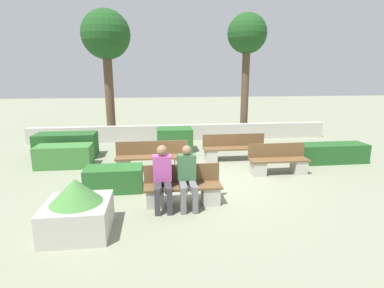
{
  "coord_description": "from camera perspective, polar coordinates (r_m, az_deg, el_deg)",
  "views": [
    {
      "loc": [
        -1.16,
        -7.26,
        2.71
      ],
      "look_at": [
        -0.18,
        0.5,
        0.9
      ],
      "focal_mm": 28.0,
      "sensor_mm": 36.0,
      "label": 1
    }
  ],
  "objects": [
    {
      "name": "person_seated_woman",
      "position": [
        6.21,
        -0.9,
        -5.83
      ],
      "size": [
        0.38,
        0.64,
        1.29
      ],
      "color": "slate",
      "rests_on": "ground_plane"
    },
    {
      "name": "bench_right_side",
      "position": [
        8.73,
        16.13,
        -3.48
      ],
      "size": [
        1.65,
        0.48,
        0.83
      ],
      "rotation": [
        0.0,
        0.0,
        0.18
      ],
      "color": "brown",
      "rests_on": "ground_plane"
    },
    {
      "name": "hedge_block_near_right",
      "position": [
        7.43,
        -14.62,
        -6.44
      ],
      "size": [
        1.34,
        0.69,
        0.58
      ],
      "color": "#286028",
      "rests_on": "ground_plane"
    },
    {
      "name": "tree_leftmost",
      "position": [
        14.07,
        -16.06,
        18.83
      ],
      "size": [
        2.09,
        2.09,
        5.44
      ],
      "color": "brown",
      "rests_on": "ground_plane"
    },
    {
      "name": "person_seated_man",
      "position": [
        6.18,
        -5.65,
        -5.83
      ],
      "size": [
        0.38,
        0.64,
        1.32
      ],
      "color": "#333338",
      "rests_on": "ground_plane"
    },
    {
      "name": "ground_plane",
      "position": [
        7.84,
        1.78,
        -7.21
      ],
      "size": [
        60.0,
        60.0,
        0.0
      ],
      "primitive_type": "plane",
      "color": "gray"
    },
    {
      "name": "tree_center_left",
      "position": [
        13.85,
        10.43,
        19.18
      ],
      "size": [
        1.7,
        1.7,
        5.3
      ],
      "color": "brown",
      "rests_on": "ground_plane"
    },
    {
      "name": "hedge_block_far_left",
      "position": [
        10.87,
        -3.35,
        0.84
      ],
      "size": [
        1.26,
        0.87,
        0.84
      ],
      "color": "#286028",
      "rests_on": "ground_plane"
    },
    {
      "name": "hedge_block_mid_right",
      "position": [
        10.87,
        -22.79,
        -0.23
      ],
      "size": [
        1.95,
        0.85,
        0.82
      ],
      "color": "#235623",
      "rests_on": "ground_plane"
    },
    {
      "name": "bench_back",
      "position": [
        8.74,
        -7.57,
        -2.92
      ],
      "size": [
        2.09,
        0.48,
        0.83
      ],
      "rotation": [
        0.0,
        0.0,
        -0.17
      ],
      "color": "brown",
      "rests_on": "ground_plane"
    },
    {
      "name": "hedge_block_mid_left",
      "position": [
        10.47,
        25.07,
        -1.55
      ],
      "size": [
        2.16,
        0.7,
        0.59
      ],
      "color": "#235623",
      "rests_on": "ground_plane"
    },
    {
      "name": "hedge_block_near_left",
      "position": [
        9.78,
        -23.13,
        -2.13
      ],
      "size": [
        1.6,
        0.76,
        0.66
      ],
      "color": "#3D7A38",
      "rests_on": "ground_plane"
    },
    {
      "name": "perimeter_wall",
      "position": [
        12.7,
        -1.82,
        2.21
      ],
      "size": [
        12.49,
        0.3,
        0.65
      ],
      "color": "#B7B2A8",
      "rests_on": "ground_plane"
    },
    {
      "name": "planter_corner_left",
      "position": [
        5.66,
        -21.01,
        -11.45
      ],
      "size": [
        1.09,
        1.09,
        0.99
      ],
      "color": "#B7B2A8",
      "rests_on": "ground_plane"
    },
    {
      "name": "bench_left_side",
      "position": [
        9.8,
        8.17,
        -1.2
      ],
      "size": [
        2.06,
        0.49,
        0.83
      ],
      "rotation": [
        0.0,
        0.0,
        -0.03
      ],
      "color": "brown",
      "rests_on": "ground_plane"
    },
    {
      "name": "bench_front",
      "position": [
        6.47,
        -1.75,
        -8.79
      ],
      "size": [
        1.65,
        0.48,
        0.83
      ],
      "color": "brown",
      "rests_on": "ground_plane"
    }
  ]
}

